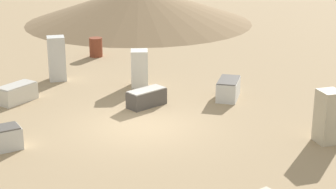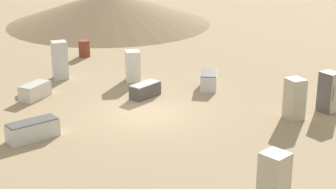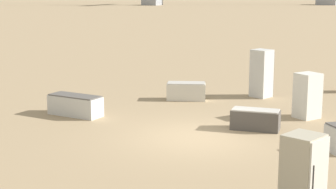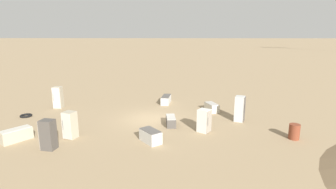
# 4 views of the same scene
# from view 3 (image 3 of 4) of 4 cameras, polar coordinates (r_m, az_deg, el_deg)

# --- Properties ---
(ground_plane) EXTENTS (1000.00, 1000.00, 0.00)m
(ground_plane) POSITION_cam_3_polar(r_m,az_deg,el_deg) (16.53, 3.08, -4.37)
(ground_plane) COLOR #9E8460
(discarded_fridge_1) EXTENTS (0.79, 1.53, 0.64)m
(discarded_fridge_1) POSITION_cam_3_polar(r_m,az_deg,el_deg) (17.49, 8.87, -2.53)
(discarded_fridge_1) COLOR #4C4742
(discarded_fridge_1) RESTS_ON ground_plane
(discarded_fridge_2) EXTENTS (0.88, 1.96, 0.70)m
(discarded_fridge_2) POSITION_cam_3_polar(r_m,az_deg,el_deg) (19.38, -9.40, -1.08)
(discarded_fridge_2) COLOR silver
(discarded_fridge_2) RESTS_ON ground_plane
(discarded_fridge_4) EXTENTS (1.18, 1.63, 0.68)m
(discarded_fridge_4) POSITION_cam_3_polar(r_m,az_deg,el_deg) (21.67, 1.86, 0.35)
(discarded_fridge_4) COLOR beige
(discarded_fridge_4) RESTS_ON ground_plane
(discarded_fridge_7) EXTENTS (0.99, 0.97, 1.52)m
(discarded_fridge_7) POSITION_cam_3_polar(r_m,az_deg,el_deg) (19.27, 14.02, -0.11)
(discarded_fridge_7) COLOR silver
(discarded_fridge_7) RESTS_ON ground_plane
(discarded_fridge_8) EXTENTS (0.86, 0.85, 1.68)m
(discarded_fridge_8) POSITION_cam_3_polar(r_m,az_deg,el_deg) (11.05, 13.56, -8.19)
(discarded_fridge_8) COLOR #B2A88E
(discarded_fridge_8) RESTS_ON ground_plane
(discarded_fridge_9) EXTENTS (0.89, 0.90, 1.88)m
(discarded_fridge_9) POSITION_cam_3_polar(r_m,az_deg,el_deg) (22.43, 9.50, 2.14)
(discarded_fridge_9) COLOR silver
(discarded_fridge_9) RESTS_ON ground_plane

